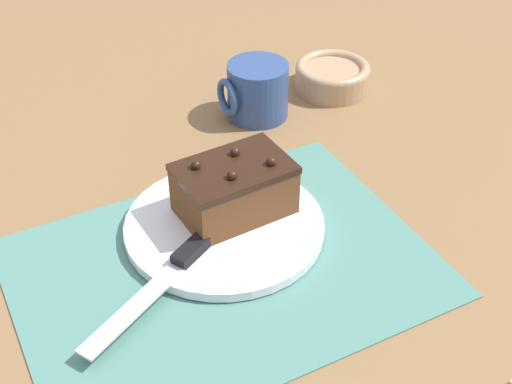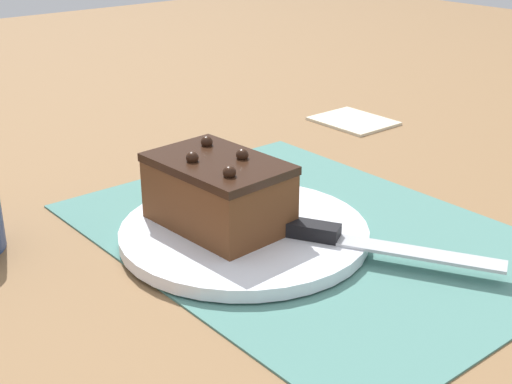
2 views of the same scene
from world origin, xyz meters
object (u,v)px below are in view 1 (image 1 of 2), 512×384
(serving_knife, at_px, (176,266))
(chocolate_cake, at_px, (234,188))
(small_bowl, at_px, (332,76))
(coffee_mug, at_px, (256,91))
(cake_plate, at_px, (224,226))

(serving_knife, bearing_deg, chocolate_cake, -87.81)
(small_bowl, xyz_separation_m, coffee_mug, (0.14, 0.01, 0.02))
(coffee_mug, bearing_deg, serving_knife, 48.16)
(serving_knife, xyz_separation_m, small_bowl, (-0.38, -0.28, 0.00))
(small_bowl, bearing_deg, serving_knife, 36.45)
(cake_plate, height_order, chocolate_cake, chocolate_cake)
(cake_plate, xyz_separation_m, serving_knife, (0.08, 0.05, 0.01))
(chocolate_cake, height_order, serving_knife, chocolate_cake)
(chocolate_cake, bearing_deg, coffee_mug, -123.81)
(cake_plate, bearing_deg, serving_knife, 30.64)
(cake_plate, bearing_deg, chocolate_cake, -145.56)
(chocolate_cake, height_order, small_bowl, chocolate_cake)
(serving_knife, relative_size, coffee_mug, 2.01)
(small_bowl, height_order, coffee_mug, coffee_mug)
(chocolate_cake, bearing_deg, serving_knife, 31.44)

